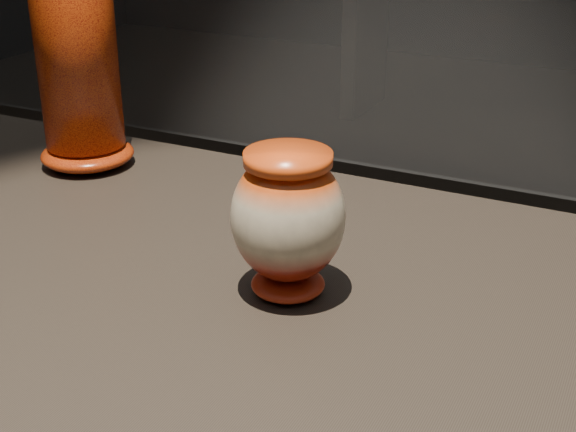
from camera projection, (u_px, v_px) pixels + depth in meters
name	position (u px, v px, depth m)	size (l,w,h in m)	color
main_vase	(288.00, 219.00, 0.81)	(0.12, 0.12, 0.16)	maroon
tall_vase	(73.00, 24.00, 1.10)	(0.17, 0.17, 0.43)	#D0490D
back_shelf	(528.00, 6.00, 3.97)	(2.00, 0.60, 0.90)	black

